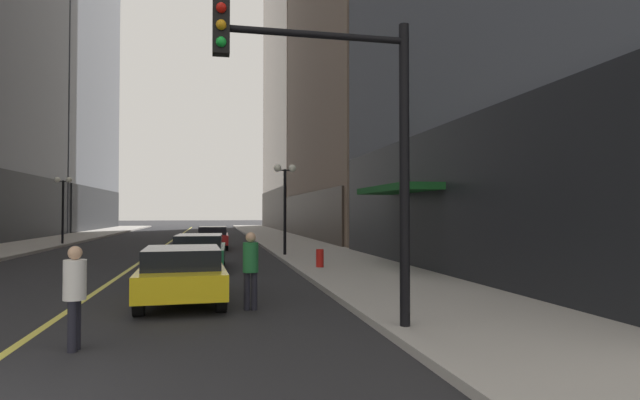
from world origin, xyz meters
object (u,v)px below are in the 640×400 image
(street_lamp_right_mid, at_px, (285,189))
(fire_hydrant_right, at_px, (320,260))
(car_green, at_px, (200,250))
(car_red, at_px, (213,237))
(car_yellow, at_px, (182,272))
(traffic_light_near_right, at_px, (347,120))
(pedestrian_in_green_parka, at_px, (251,265))
(pedestrian_in_white_shirt, at_px, (75,290))
(street_lamp_left_far, at_px, (63,195))

(street_lamp_right_mid, xyz_separation_m, fire_hydrant_right, (0.50, -5.72, -2.86))
(car_green, height_order, car_red, same)
(car_yellow, distance_m, car_red, 17.96)
(street_lamp_right_mid, height_order, fire_hydrant_right, street_lamp_right_mid)
(car_red, height_order, traffic_light_near_right, traffic_light_near_right)
(car_green, distance_m, fire_hydrant_right, 4.56)
(pedestrian_in_green_parka, relative_size, pedestrian_in_white_shirt, 1.05)
(street_lamp_left_far, bearing_deg, pedestrian_in_green_parka, -66.81)
(pedestrian_in_white_shirt, distance_m, fire_hydrant_right, 11.35)
(car_yellow, height_order, car_green, same)
(car_green, height_order, traffic_light_near_right, traffic_light_near_right)
(pedestrian_in_white_shirt, relative_size, traffic_light_near_right, 0.29)
(car_red, relative_size, pedestrian_in_green_parka, 2.49)
(car_yellow, xyz_separation_m, car_red, (0.68, 17.95, -0.00))
(car_yellow, distance_m, pedestrian_in_white_shirt, 4.23)
(fire_hydrant_right, bearing_deg, street_lamp_left_far, 127.84)
(car_yellow, bearing_deg, car_green, 88.29)
(car_green, relative_size, street_lamp_left_far, 1.06)
(traffic_light_near_right, distance_m, street_lamp_right_mid, 15.49)
(car_red, relative_size, fire_hydrant_right, 5.32)
(street_lamp_left_far, bearing_deg, car_green, -60.24)
(pedestrian_in_white_shirt, xyz_separation_m, street_lamp_left_far, (-7.38, 26.79, 2.32))
(car_green, bearing_deg, car_red, 87.52)
(car_yellow, relative_size, street_lamp_left_far, 0.97)
(car_yellow, distance_m, fire_hydrant_right, 7.28)
(car_red, height_order, street_lamp_left_far, street_lamp_left_far)
(car_green, relative_size, fire_hydrant_right, 5.89)
(car_yellow, xyz_separation_m, street_lamp_right_mid, (4.03, 11.40, 2.54))
(car_green, height_order, fire_hydrant_right, car_green)
(car_red, bearing_deg, street_lamp_left_far, 152.80)
(fire_hydrant_right, bearing_deg, street_lamp_right_mid, 95.00)
(car_red, relative_size, street_lamp_right_mid, 0.96)
(traffic_light_near_right, height_order, street_lamp_left_far, traffic_light_near_right)
(street_lamp_left_far, distance_m, street_lamp_right_mid, 17.14)
(car_yellow, xyz_separation_m, traffic_light_near_right, (2.98, -4.05, 3.02))
(car_yellow, relative_size, car_red, 1.01)
(street_lamp_left_far, relative_size, street_lamp_right_mid, 1.00)
(car_green, bearing_deg, pedestrian_in_white_shirt, -98.19)
(car_yellow, relative_size, traffic_light_near_right, 0.76)
(car_red, bearing_deg, street_lamp_right_mid, -62.89)
(car_green, distance_m, street_lamp_right_mid, 6.29)
(car_red, bearing_deg, fire_hydrant_right, -72.57)
(car_red, xyz_separation_m, traffic_light_near_right, (2.30, -22.00, 3.02))
(traffic_light_near_right, bearing_deg, car_red, 95.97)
(car_green, distance_m, traffic_light_near_right, 11.88)
(car_green, relative_size, pedestrian_in_white_shirt, 2.90)
(street_lamp_left_far, distance_m, fire_hydrant_right, 21.87)
(fire_hydrant_right, bearing_deg, car_yellow, -128.57)
(pedestrian_in_white_shirt, bearing_deg, car_red, 84.62)
(car_yellow, bearing_deg, pedestrian_in_white_shirt, -109.15)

